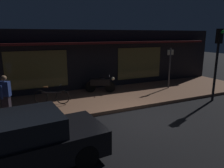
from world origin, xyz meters
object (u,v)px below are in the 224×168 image
bicycle_parked (52,97)px  traffic_light_pole (218,52)px  motorcycle (101,84)px  parked_car_near (21,143)px  sign_post (170,66)px  person_photographer (6,95)px

bicycle_parked → traffic_light_pole: size_ratio=0.43×
motorcycle → parked_car_near: bearing=-128.5°
motorcycle → parked_car_near: parked_car_near is taller
traffic_light_pole → parked_car_near: (-9.13, -1.99, -1.77)m
motorcycle → traffic_light_pole: 6.19m
sign_post → parked_car_near: sign_post is taller
motorcycle → bicycle_parked: motorcycle is taller
traffic_light_pole → parked_car_near: 9.51m
motorcycle → sign_post: 4.29m
person_photographer → traffic_light_pole: 9.76m
traffic_light_pole → parked_car_near: traffic_light_pole is taller
parked_car_near → traffic_light_pole: bearing=12.3°
person_photographer → parked_car_near: 3.63m
motorcycle → sign_post: bearing=-10.9°
sign_post → traffic_light_pole: size_ratio=0.67×
motorcycle → bicycle_parked: (-2.85, -0.97, -0.14)m
traffic_light_pole → parked_car_near: bearing=-167.7°
bicycle_parked → parked_car_near: size_ratio=0.36×
person_photographer → sign_post: (8.84, 1.04, 0.48)m
bicycle_parked → parked_car_near: bearing=-108.3°
sign_post → motorcycle: bearing=169.1°
parked_car_near → motorcycle: bearing=51.5°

